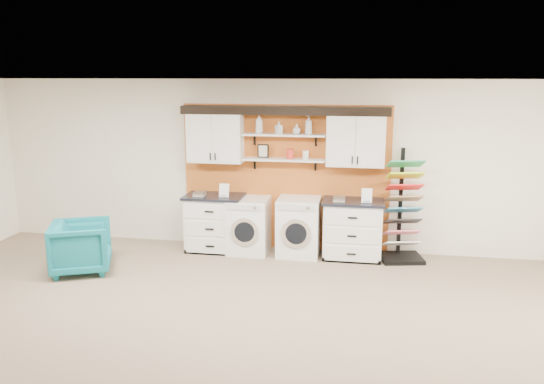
% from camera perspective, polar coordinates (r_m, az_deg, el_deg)
% --- Properties ---
extents(floor, '(10.00, 10.00, 0.00)m').
position_cam_1_polar(floor, '(5.50, -4.99, -18.93)').
color(floor, gray).
rests_on(floor, ground).
extents(ceiling, '(10.00, 10.00, 0.00)m').
position_cam_1_polar(ceiling, '(4.70, -5.65, 11.66)').
color(ceiling, white).
rests_on(ceiling, wall_back).
extents(wall_back, '(10.00, 0.00, 10.00)m').
position_cam_1_polar(wall_back, '(8.74, 1.48, 2.86)').
color(wall_back, white).
rests_on(wall_back, floor).
extents(accent_panel, '(3.40, 0.07, 2.40)m').
position_cam_1_polar(accent_panel, '(8.75, 1.44, 1.53)').
color(accent_panel, '#B85A1F').
rests_on(accent_panel, wall_back).
extents(upper_cabinet_left, '(0.90, 0.35, 0.84)m').
position_cam_1_polar(upper_cabinet_left, '(8.71, -6.11, 5.95)').
color(upper_cabinet_left, white).
rests_on(upper_cabinet_left, wall_back).
extents(upper_cabinet_right, '(0.90, 0.35, 0.84)m').
position_cam_1_polar(upper_cabinet_right, '(8.38, 9.00, 5.61)').
color(upper_cabinet_right, white).
rests_on(upper_cabinet_right, wall_back).
extents(shelf_lower, '(1.32, 0.28, 0.03)m').
position_cam_1_polar(shelf_lower, '(8.53, 1.29, 3.50)').
color(shelf_lower, white).
rests_on(shelf_lower, wall_back).
extents(shelf_upper, '(1.32, 0.28, 0.03)m').
position_cam_1_polar(shelf_upper, '(8.47, 1.31, 6.17)').
color(shelf_upper, white).
rests_on(shelf_upper, wall_back).
extents(crown_molding, '(3.30, 0.41, 0.13)m').
position_cam_1_polar(crown_molding, '(8.45, 1.33, 8.86)').
color(crown_molding, black).
rests_on(crown_molding, wall_back).
extents(picture_frame, '(0.18, 0.02, 0.22)m').
position_cam_1_polar(picture_frame, '(8.61, -0.96, 4.43)').
color(picture_frame, black).
rests_on(picture_frame, shelf_lower).
extents(canister_red, '(0.11, 0.11, 0.16)m').
position_cam_1_polar(canister_red, '(8.50, 1.97, 4.11)').
color(canister_red, red).
rests_on(canister_red, shelf_lower).
extents(canister_cream, '(0.10, 0.10, 0.14)m').
position_cam_1_polar(canister_cream, '(8.47, 3.65, 4.00)').
color(canister_cream, silver).
rests_on(canister_cream, shelf_lower).
extents(base_cabinet_left, '(0.96, 0.66, 0.94)m').
position_cam_1_polar(base_cabinet_left, '(8.84, -6.17, -3.30)').
color(base_cabinet_left, white).
rests_on(base_cabinet_left, floor).
extents(base_cabinet_right, '(0.96, 0.66, 0.94)m').
position_cam_1_polar(base_cabinet_right, '(8.52, 8.66, -3.97)').
color(base_cabinet_right, white).
rests_on(base_cabinet_right, floor).
extents(washer, '(0.65, 0.71, 0.90)m').
position_cam_1_polar(washer, '(8.70, -2.49, -3.59)').
color(washer, white).
rests_on(washer, floor).
extents(dryer, '(0.67, 0.71, 0.94)m').
position_cam_1_polar(dryer, '(8.57, 2.89, -3.75)').
color(dryer, white).
rests_on(dryer, floor).
extents(sample_rack, '(0.74, 0.65, 1.76)m').
position_cam_1_polar(sample_rack, '(8.55, 13.81, -3.56)').
color(sample_rack, black).
rests_on(sample_rack, floor).
extents(armchair, '(1.08, 1.07, 0.76)m').
position_cam_1_polar(armchair, '(8.36, -19.83, -5.56)').
color(armchair, '#0F6F7D').
rests_on(armchair, floor).
extents(soap_bottle_a, '(0.15, 0.15, 0.31)m').
position_cam_1_polar(soap_bottle_a, '(8.52, -1.39, 7.37)').
color(soap_bottle_a, silver).
rests_on(soap_bottle_a, shelf_upper).
extents(soap_bottle_b, '(0.13, 0.13, 0.20)m').
position_cam_1_polar(soap_bottle_b, '(8.47, 0.74, 6.96)').
color(soap_bottle_b, silver).
rests_on(soap_bottle_b, shelf_upper).
extents(soap_bottle_c, '(0.13, 0.13, 0.16)m').
position_cam_1_polar(soap_bottle_c, '(8.44, 2.66, 6.78)').
color(soap_bottle_c, silver).
rests_on(soap_bottle_c, shelf_upper).
extents(soap_bottle_d, '(0.16, 0.16, 0.30)m').
position_cam_1_polar(soap_bottle_d, '(8.41, 3.96, 7.22)').
color(soap_bottle_d, silver).
rests_on(soap_bottle_d, shelf_upper).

